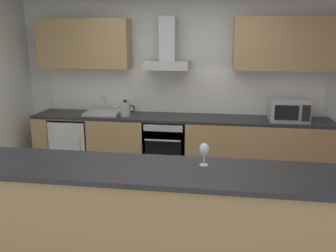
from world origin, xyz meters
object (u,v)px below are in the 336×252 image
microwave (289,110)px  wine_glass (204,150)px  range_hood (168,53)px  sink (103,113)px  oven (166,146)px  refrigerator (75,144)px  kettle (125,109)px

microwave → wine_glass: microwave is taller
range_hood → wine_glass: bearing=-74.6°
microwave → sink: (-2.61, 0.04, -0.12)m
oven → refrigerator: oven is taller
microwave → wine_glass: size_ratio=2.81×
microwave → kettle: size_ratio=1.73×
range_hood → wine_glass: (0.65, -2.36, -0.65)m
wine_glass → oven: bearing=106.2°
refrigerator → kettle: bearing=-2.2°
oven → wine_glass: bearing=-73.8°
oven → range_hood: 1.33m
refrigerator → wine_glass: 3.11m
sink → kettle: 0.36m
refrigerator → range_hood: range_hood is taller
refrigerator → sink: (0.47, 0.01, 0.50)m
oven → kettle: (-0.59, -0.03, 0.55)m
sink → refrigerator: bearing=-178.3°
kettle → wine_glass: bearing=-60.6°
refrigerator → sink: 0.69m
oven → sink: sink is taller
refrigerator → range_hood: 1.96m
refrigerator → microwave: size_ratio=1.70×
refrigerator → sink: bearing=1.7°
refrigerator → range_hood: bearing=5.4°
microwave → range_hood: range_hood is taller
kettle → sink: bearing=172.7°
refrigerator → wine_glass: (2.05, -2.23, 0.71)m
microwave → kettle: (-2.26, -0.01, -0.04)m
oven → refrigerator: (-1.41, -0.00, -0.03)m
microwave → kettle: microwave is taller
oven → kettle: kettle is taller
wine_glass → microwave: bearing=65.1°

